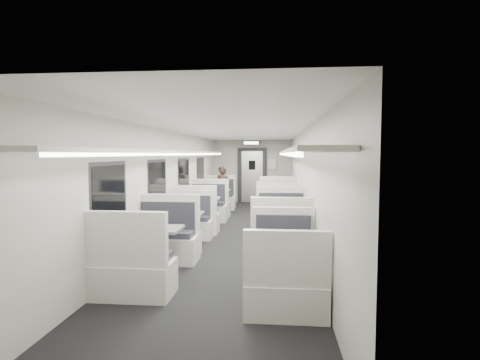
% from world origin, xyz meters
% --- Properties ---
extents(room, '(3.24, 12.24, 2.64)m').
position_xyz_m(room, '(0.00, 0.00, 1.20)').
color(room, black).
rests_on(room, ground).
extents(booth_left_a, '(1.06, 2.14, 1.15)m').
position_xyz_m(booth_left_a, '(-1.00, 3.39, 0.38)').
color(booth_left_a, silver).
rests_on(booth_left_a, room).
extents(booth_left_b, '(1.07, 2.16, 1.16)m').
position_xyz_m(booth_left_b, '(-1.00, 1.11, 0.39)').
color(booth_left_b, silver).
rests_on(booth_left_b, room).
extents(booth_left_c, '(0.98, 1.98, 1.06)m').
position_xyz_m(booth_left_c, '(-1.00, -0.97, 0.35)').
color(booth_left_c, silver).
rests_on(booth_left_c, room).
extents(booth_left_d, '(1.07, 2.17, 1.16)m').
position_xyz_m(booth_left_d, '(-1.00, -2.86, 0.39)').
color(booth_left_d, silver).
rests_on(booth_left_d, room).
extents(booth_right_a, '(0.96, 1.96, 1.05)m').
position_xyz_m(booth_right_a, '(1.00, 3.37, 0.35)').
color(booth_right_a, silver).
rests_on(booth_right_a, room).
extents(booth_right_b, '(1.13, 2.29, 1.22)m').
position_xyz_m(booth_right_b, '(1.00, 1.47, 0.41)').
color(booth_right_b, silver).
rests_on(booth_right_b, room).
extents(booth_right_c, '(1.06, 2.16, 1.16)m').
position_xyz_m(booth_right_c, '(1.00, -1.12, 0.39)').
color(booth_right_c, silver).
rests_on(booth_right_c, room).
extents(booth_right_d, '(0.96, 1.94, 1.04)m').
position_xyz_m(booth_right_d, '(1.00, -3.36, 0.35)').
color(booth_right_d, silver).
rests_on(booth_right_d, room).
extents(passenger, '(0.64, 0.53, 1.50)m').
position_xyz_m(passenger, '(-0.79, 3.38, 0.75)').
color(passenger, black).
rests_on(passenger, room).
extents(window_a, '(0.02, 1.18, 0.84)m').
position_xyz_m(window_a, '(-1.49, 3.40, 1.35)').
color(window_a, black).
rests_on(window_a, room).
extents(window_b, '(0.02, 1.18, 0.84)m').
position_xyz_m(window_b, '(-1.49, 1.20, 1.35)').
color(window_b, black).
rests_on(window_b, room).
extents(window_c, '(0.02, 1.18, 0.84)m').
position_xyz_m(window_c, '(-1.49, -1.00, 1.35)').
color(window_c, black).
rests_on(window_c, room).
extents(window_d, '(0.02, 1.18, 0.84)m').
position_xyz_m(window_d, '(-1.49, -3.20, 1.35)').
color(window_d, black).
rests_on(window_d, room).
extents(luggage_rack_left, '(0.46, 10.40, 0.09)m').
position_xyz_m(luggage_rack_left, '(-1.24, -0.30, 1.92)').
color(luggage_rack_left, silver).
rests_on(luggage_rack_left, room).
extents(luggage_rack_right, '(0.46, 10.40, 0.09)m').
position_xyz_m(luggage_rack_right, '(1.24, -0.30, 1.92)').
color(luggage_rack_right, silver).
rests_on(luggage_rack_right, room).
extents(vestibule_door, '(1.10, 0.13, 2.10)m').
position_xyz_m(vestibule_door, '(0.00, 5.93, 1.04)').
color(vestibule_door, black).
rests_on(vestibule_door, room).
extents(exit_sign, '(0.62, 0.12, 0.16)m').
position_xyz_m(exit_sign, '(0.00, 5.44, 2.28)').
color(exit_sign, black).
rests_on(exit_sign, room).
extents(wall_notice, '(0.32, 0.02, 0.40)m').
position_xyz_m(wall_notice, '(0.75, 5.92, 1.50)').
color(wall_notice, silver).
rests_on(wall_notice, room).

